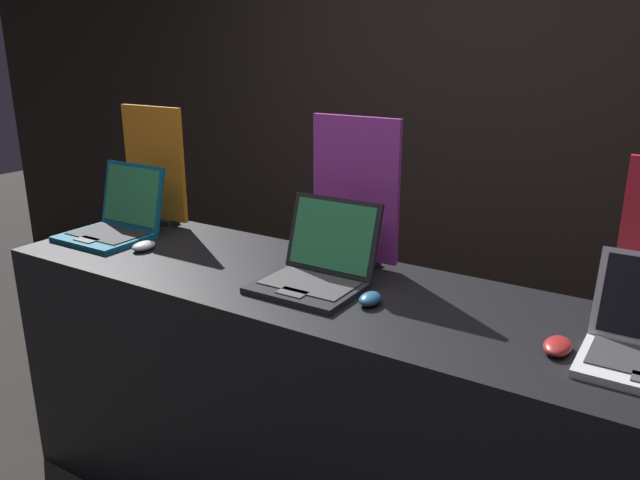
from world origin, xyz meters
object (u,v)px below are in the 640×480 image
at_px(promo_stand_middle, 355,195).
at_px(mouse_back, 558,346).
at_px(mouse_front, 144,246).
at_px(mouse_middle, 370,299).
at_px(laptop_front, 115,221).
at_px(promo_stand_front, 155,168).
at_px(laptop_middle, 317,267).

height_order(promo_stand_middle, mouse_back, promo_stand_middle).
bearing_deg(mouse_front, mouse_middle, -0.02).
relative_size(laptop_front, promo_stand_front, 0.67).
bearing_deg(laptop_middle, promo_stand_middle, 90.00).
relative_size(mouse_middle, mouse_back, 0.83).
relative_size(mouse_middle, promo_stand_middle, 0.18).
bearing_deg(laptop_front, mouse_front, -16.45).
bearing_deg(mouse_middle, promo_stand_middle, 126.73).
height_order(promo_stand_front, laptop_middle, promo_stand_front).
bearing_deg(mouse_front, laptop_middle, 3.76).
bearing_deg(laptop_middle, mouse_back, -4.50).
bearing_deg(mouse_middle, promo_stand_front, 165.85).
height_order(laptop_middle, promo_stand_middle, promo_stand_middle).
relative_size(mouse_front, promo_stand_front, 0.20).
bearing_deg(promo_stand_middle, laptop_front, -166.89).
xyz_separation_m(mouse_middle, promo_stand_middle, (-0.22, 0.30, 0.23)).
distance_m(promo_stand_middle, mouse_back, 0.85).
distance_m(mouse_front, promo_stand_front, 0.44).
bearing_deg(promo_stand_front, laptop_middle, -14.50).
height_order(mouse_front, laptop_middle, laptop_middle).
bearing_deg(laptop_middle, promo_stand_front, 165.50).
xyz_separation_m(promo_stand_middle, mouse_back, (0.76, -0.31, -0.23)).
bearing_deg(promo_stand_middle, mouse_back, -21.92).
height_order(mouse_front, mouse_middle, mouse_middle).
distance_m(promo_stand_front, laptop_middle, 1.02).
relative_size(laptop_front, laptop_middle, 1.00).
height_order(mouse_front, mouse_back, same).
relative_size(laptop_front, mouse_back, 2.98).
distance_m(mouse_middle, mouse_back, 0.54).
bearing_deg(promo_stand_front, laptop_front, -90.00).
distance_m(laptop_middle, promo_stand_middle, 0.31).
distance_m(laptop_middle, mouse_middle, 0.23).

